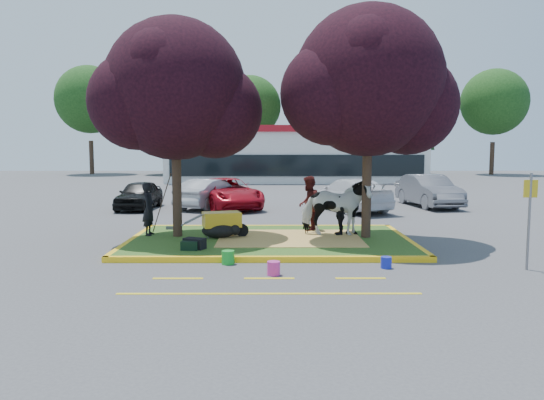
{
  "coord_description": "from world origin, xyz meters",
  "views": [
    {
      "loc": [
        0.02,
        -15.54,
        2.9
      ],
      "look_at": [
        0.07,
        0.5,
        1.24
      ],
      "focal_mm": 35.0,
      "sensor_mm": 36.0,
      "label": 1
    }
  ],
  "objects_px": {
    "calf": "(219,231)",
    "bucket_pink": "(274,268)",
    "bucket_blue": "(386,263)",
    "car_black": "(139,195)",
    "sign_post": "(529,211)",
    "car_silver": "(210,194)",
    "cow": "(336,207)",
    "wheelbarrow": "(222,220)",
    "handler": "(149,209)",
    "bucket_green": "(228,257)"
  },
  "relations": [
    {
      "from": "cow",
      "to": "wheelbarrow",
      "type": "xyz_separation_m",
      "value": [
        -3.45,
        -0.2,
        -0.36
      ]
    },
    {
      "from": "cow",
      "to": "car_silver",
      "type": "relative_size",
      "value": 0.51
    },
    {
      "from": "sign_post",
      "to": "bucket_pink",
      "type": "relative_size",
      "value": 7.21
    },
    {
      "from": "handler",
      "to": "calf",
      "type": "bearing_deg",
      "value": -102.65
    },
    {
      "from": "calf",
      "to": "handler",
      "type": "distance_m",
      "value": 2.33
    },
    {
      "from": "calf",
      "to": "bucket_pink",
      "type": "relative_size",
      "value": 3.22
    },
    {
      "from": "cow",
      "to": "handler",
      "type": "relative_size",
      "value": 1.28
    },
    {
      "from": "calf",
      "to": "bucket_pink",
      "type": "height_order",
      "value": "calf"
    },
    {
      "from": "calf",
      "to": "car_silver",
      "type": "height_order",
      "value": "car_silver"
    },
    {
      "from": "wheelbarrow",
      "to": "bucket_blue",
      "type": "relative_size",
      "value": 7.23
    },
    {
      "from": "sign_post",
      "to": "bucket_green",
      "type": "distance_m",
      "value": 7.17
    },
    {
      "from": "calf",
      "to": "bucket_green",
      "type": "relative_size",
      "value": 3.01
    },
    {
      "from": "car_black",
      "to": "car_silver",
      "type": "bearing_deg",
      "value": 8.86
    },
    {
      "from": "car_silver",
      "to": "handler",
      "type": "bearing_deg",
      "value": 108.62
    },
    {
      "from": "sign_post",
      "to": "bucket_green",
      "type": "relative_size",
      "value": 6.73
    },
    {
      "from": "bucket_blue",
      "to": "car_silver",
      "type": "relative_size",
      "value": 0.07
    },
    {
      "from": "bucket_blue",
      "to": "car_black",
      "type": "relative_size",
      "value": 0.07
    },
    {
      "from": "handler",
      "to": "car_silver",
      "type": "xyz_separation_m",
      "value": [
        0.92,
        8.32,
        -0.28
      ]
    },
    {
      "from": "handler",
      "to": "bucket_blue",
      "type": "relative_size",
      "value": 5.87
    },
    {
      "from": "bucket_blue",
      "to": "handler",
      "type": "bearing_deg",
      "value": 149.4
    },
    {
      "from": "handler",
      "to": "bucket_pink",
      "type": "bearing_deg",
      "value": -138.49
    },
    {
      "from": "cow",
      "to": "calf",
      "type": "distance_m",
      "value": 3.61
    },
    {
      "from": "cow",
      "to": "bucket_pink",
      "type": "distance_m",
      "value": 4.83
    },
    {
      "from": "handler",
      "to": "bucket_blue",
      "type": "xyz_separation_m",
      "value": [
        6.47,
        -3.83,
        -0.82
      ]
    },
    {
      "from": "cow",
      "to": "bucket_pink",
      "type": "xyz_separation_m",
      "value": [
        -1.92,
        -4.35,
        -0.87
      ]
    },
    {
      "from": "wheelbarrow",
      "to": "car_black",
      "type": "xyz_separation_m",
      "value": [
        -4.54,
        8.28,
        -0.02
      ]
    },
    {
      "from": "cow",
      "to": "sign_post",
      "type": "distance_m",
      "value": 5.56
    },
    {
      "from": "calf",
      "to": "bucket_pink",
      "type": "bearing_deg",
      "value": -88.17
    },
    {
      "from": "wheelbarrow",
      "to": "bucket_green",
      "type": "distance_m",
      "value": 3.11
    },
    {
      "from": "bucket_pink",
      "to": "calf",
      "type": "bearing_deg",
      "value": 112.17
    },
    {
      "from": "calf",
      "to": "wheelbarrow",
      "type": "xyz_separation_m",
      "value": [
        0.09,
        0.2,
        0.3
      ]
    },
    {
      "from": "handler",
      "to": "wheelbarrow",
      "type": "distance_m",
      "value": 2.32
    },
    {
      "from": "bucket_blue",
      "to": "cow",
      "type": "bearing_deg",
      "value": 101.53
    },
    {
      "from": "bucket_pink",
      "to": "handler",
      "type": "bearing_deg",
      "value": 130.18
    },
    {
      "from": "bucket_pink",
      "to": "car_silver",
      "type": "bearing_deg",
      "value": 102.66
    },
    {
      "from": "sign_post",
      "to": "bucket_green",
      "type": "bearing_deg",
      "value": 176.46
    },
    {
      "from": "handler",
      "to": "car_silver",
      "type": "height_order",
      "value": "handler"
    },
    {
      "from": "bucket_blue",
      "to": "car_black",
      "type": "height_order",
      "value": "car_black"
    },
    {
      "from": "bucket_pink",
      "to": "bucket_blue",
      "type": "height_order",
      "value": "bucket_pink"
    },
    {
      "from": "bucket_blue",
      "to": "car_black",
      "type": "distance_m",
      "value": 14.66
    },
    {
      "from": "car_black",
      "to": "cow",
      "type": "bearing_deg",
      "value": -43.35
    },
    {
      "from": "wheelbarrow",
      "to": "sign_post",
      "type": "xyz_separation_m",
      "value": [
        7.46,
        -3.64,
        0.72
      ]
    },
    {
      "from": "handler",
      "to": "bucket_blue",
      "type": "bearing_deg",
      "value": -119.27
    },
    {
      "from": "calf",
      "to": "bucket_blue",
      "type": "xyz_separation_m",
      "value": [
        4.28,
        -3.28,
        -0.23
      ]
    },
    {
      "from": "wheelbarrow",
      "to": "bucket_pink",
      "type": "xyz_separation_m",
      "value": [
        1.52,
        -4.15,
        -0.51
      ]
    },
    {
      "from": "handler",
      "to": "car_silver",
      "type": "relative_size",
      "value": 0.39
    },
    {
      "from": "calf",
      "to": "sign_post",
      "type": "bearing_deg",
      "value": -44.86
    },
    {
      "from": "handler",
      "to": "bucket_blue",
      "type": "distance_m",
      "value": 7.56
    },
    {
      "from": "bucket_pink",
      "to": "car_black",
      "type": "height_order",
      "value": "car_black"
    },
    {
      "from": "bucket_blue",
      "to": "car_silver",
      "type": "xyz_separation_m",
      "value": [
        -5.55,
        12.15,
        0.54
      ]
    }
  ]
}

